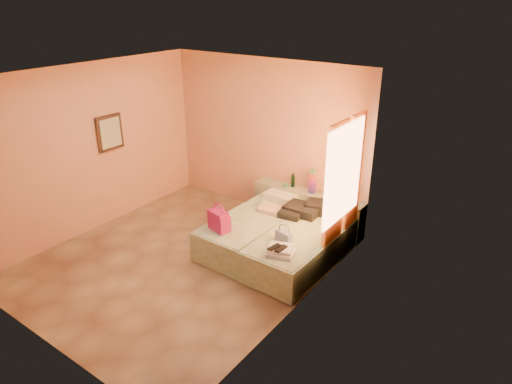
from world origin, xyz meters
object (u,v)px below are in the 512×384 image
magenta_handbag (219,220)px  blue_handbag (284,237)px  bed_left (255,230)px  headboard_ledge (307,209)px  towel_stack (281,251)px  bed_right (302,247)px  green_book (330,195)px  water_bottle (293,180)px  flower_vase (346,196)px

magenta_handbag → blue_handbag: 1.02m
bed_left → magenta_handbag: bearing=-103.4°
headboard_ledge → towel_stack: headboard_ledge is taller
bed_left → towel_stack: bearing=-36.0°
headboard_ledge → towel_stack: (0.59, -1.77, 0.23)m
bed_left → bed_right: bearing=-1.0°
bed_right → green_book: green_book is taller
water_bottle → towel_stack: water_bottle is taller
headboard_ledge → bed_right: headboard_ledge is taller
bed_left → green_book: 1.40m
green_book → towel_stack: bearing=-65.8°
towel_stack → green_book: bearing=96.3°
green_book → flower_vase: size_ratio=0.76×
headboard_ledge → flower_vase: 0.84m
flower_vase → headboard_ledge: bearing=176.8°
blue_handbag → water_bottle: bearing=127.4°
bed_left → green_book: bearing=56.0°
headboard_ledge → green_book: size_ratio=11.04×
headboard_ledge → magenta_handbag: bearing=-107.6°
flower_vase → blue_handbag: flower_vase is taller
flower_vase → blue_handbag: (-0.28, -1.41, -0.19)m
green_book → magenta_handbag: 2.00m
flower_vase → magenta_handbag: (-1.26, -1.68, -0.11)m
bed_left → towel_stack: (0.97, -0.72, 0.30)m
headboard_ledge → green_book: green_book is taller
headboard_ledge → water_bottle: 0.55m
green_book → towel_stack: size_ratio=0.53×
flower_vase → bed_right: bearing=-100.4°
water_bottle → towel_stack: 2.05m
water_bottle → blue_handbag: (0.77, -1.50, -0.19)m
flower_vase → green_book: bearing=164.6°
blue_handbag → bed_right: bearing=86.7°
flower_vase → towel_stack: 1.75m
magenta_handbag → blue_handbag: bearing=28.6°
flower_vase → magenta_handbag: 2.11m
headboard_ledge → bed_left: (-0.38, -1.05, -0.08)m
bed_left → bed_right: (0.90, -0.03, 0.00)m
headboard_ledge → green_book: 0.52m
water_bottle → bed_left: bearing=-92.2°
blue_handbag → towel_stack: size_ratio=0.72×
bed_left → water_bottle: water_bottle is taller
magenta_handbag → bed_right: bearing=44.3°
headboard_ledge → blue_handbag: blue_handbag is taller
blue_handbag → green_book: bearing=102.0°
headboard_ledge → green_book: bearing=7.4°
towel_stack → headboard_ledge: bearing=108.4°
towel_stack → magenta_handbag: bearing=177.5°
green_book → bed_right: bearing=-65.2°
magenta_handbag → towel_stack: size_ratio=0.97×
headboard_ledge → bed_right: (0.52, -1.08, -0.08)m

